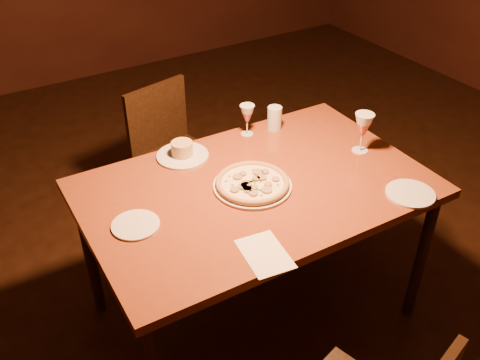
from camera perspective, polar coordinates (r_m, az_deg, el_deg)
floor at (r=2.86m, az=6.99°, el=-14.03°), size 7.00×7.00×0.00m
dining_table at (r=2.37m, az=1.68°, el=-1.90°), size 1.50×0.98×0.80m
chair_far at (r=3.19m, az=-7.24°, el=3.21°), size 0.50×0.50×0.86m
pizza_plate at (r=2.30m, az=1.33°, el=-0.34°), size 0.34×0.34×0.04m
ramekin_saucer at (r=2.52m, az=-6.17°, el=2.98°), size 0.24×0.24×0.08m
wine_glass_far at (r=2.66m, az=0.76°, el=6.42°), size 0.07×0.07×0.16m
wine_glass_right at (r=2.57m, az=12.92°, el=4.92°), size 0.09×0.09×0.20m
water_tumbler at (r=2.72m, az=3.70°, el=6.60°), size 0.07×0.07×0.12m
side_plate_left at (r=2.14m, az=-11.08°, el=-4.73°), size 0.19×0.19×0.01m
side_plate_near at (r=2.38m, az=17.71°, el=-1.40°), size 0.21×0.21×0.01m
menu_card at (r=1.98m, az=2.66°, el=-7.87°), size 0.18×0.24×0.00m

